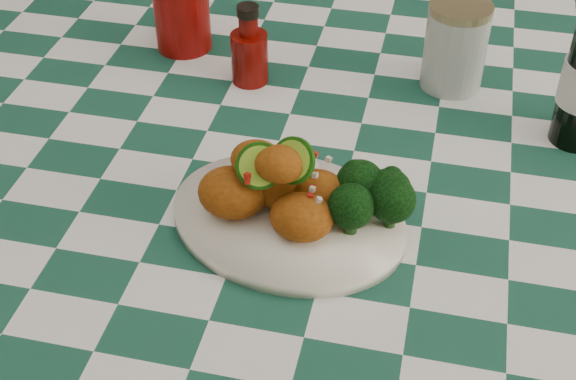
% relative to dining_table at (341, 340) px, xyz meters
% --- Properties ---
extents(dining_table, '(1.66, 1.06, 0.79)m').
position_rel_dining_table_xyz_m(dining_table, '(0.00, 0.00, 0.00)').
color(dining_table, '#174938').
rests_on(dining_table, ground).
extents(plate, '(0.33, 0.28, 0.02)m').
position_rel_dining_table_xyz_m(plate, '(-0.05, -0.16, 0.40)').
color(plate, white).
rests_on(plate, dining_table).
extents(fried_chicken_pile, '(0.15, 0.11, 0.10)m').
position_rel_dining_table_xyz_m(fried_chicken_pile, '(-0.06, -0.16, 0.46)').
color(fried_chicken_pile, '#954A0E').
rests_on(fried_chicken_pile, plate).
extents(broccoli_side, '(0.09, 0.09, 0.07)m').
position_rel_dining_table_xyz_m(broccoli_side, '(0.05, -0.15, 0.44)').
color(broccoli_side, black).
rests_on(broccoli_side, plate).
extents(red_tumbler, '(0.09, 0.09, 0.15)m').
position_rel_dining_table_xyz_m(red_tumbler, '(-0.31, 0.21, 0.47)').
color(red_tumbler, maroon).
rests_on(red_tumbler, dining_table).
extents(ketchup_bottle, '(0.06, 0.06, 0.12)m').
position_rel_dining_table_xyz_m(ketchup_bottle, '(-0.18, 0.14, 0.45)').
color(ketchup_bottle, '#640805').
rests_on(ketchup_bottle, dining_table).
extents(mason_jar, '(0.11, 0.11, 0.13)m').
position_rel_dining_table_xyz_m(mason_jar, '(0.11, 0.19, 0.46)').
color(mason_jar, '#B2BCBA').
rests_on(mason_jar, dining_table).
extents(wooden_chair_left, '(0.55, 0.57, 1.02)m').
position_rel_dining_table_xyz_m(wooden_chair_left, '(-0.37, 0.70, 0.12)').
color(wooden_chair_left, '#472814').
rests_on(wooden_chair_left, ground).
extents(wooden_chair_right, '(0.53, 0.55, 1.02)m').
position_rel_dining_table_xyz_m(wooden_chair_right, '(0.27, 0.76, 0.12)').
color(wooden_chair_right, '#472814').
rests_on(wooden_chair_right, ground).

